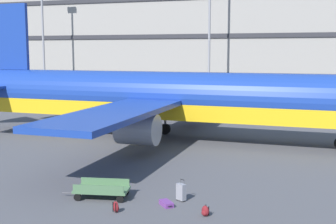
% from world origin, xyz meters
% --- Properties ---
extents(ground_plane, '(600.00, 600.00, 0.00)m').
position_xyz_m(ground_plane, '(0.00, 0.00, 0.00)').
color(ground_plane, '#4C4C51').
extents(terminal_structure, '(125.74, 19.98, 19.26)m').
position_xyz_m(terminal_structure, '(0.00, 48.42, 9.63)').
color(terminal_structure, gray).
rests_on(terminal_structure, ground_plane).
extents(airliner, '(39.81, 32.03, 11.30)m').
position_xyz_m(airliner, '(4.76, -1.39, 3.30)').
color(airliner, navy).
rests_on(airliner, ground_plane).
extents(light_mast_far_left, '(1.80, 0.50, 21.21)m').
position_xyz_m(light_mast_far_left, '(-28.64, 31.48, 12.29)').
color(light_mast_far_left, gray).
rests_on(light_mast_far_left, ground_plane).
extents(light_mast_left, '(1.80, 0.50, 25.63)m').
position_xyz_m(light_mast_left, '(0.44, 31.48, 14.56)').
color(light_mast_left, gray).
rests_on(light_mast_left, ground_plane).
extents(suitcase_navy, '(0.84, 0.87, 0.22)m').
position_xyz_m(suitcase_navy, '(9.63, -16.83, 0.11)').
color(suitcase_navy, '#72388C').
rests_on(suitcase_navy, ground_plane).
extents(suitcase_laid_flat, '(0.52, 0.46, 1.04)m').
position_xyz_m(suitcase_laid_flat, '(10.07, -15.93, 0.44)').
color(suitcase_laid_flat, gray).
rests_on(suitcase_laid_flat, ground_plane).
extents(backpack_upright, '(0.39, 0.32, 0.57)m').
position_xyz_m(backpack_upright, '(7.77, -18.32, 0.25)').
color(backpack_upright, maroon).
rests_on(backpack_upright, ground_plane).
extents(backpack_teal, '(0.43, 0.39, 0.52)m').
position_xyz_m(backpack_teal, '(11.64, -17.56, 0.23)').
color(backpack_teal, maroon).
rests_on(backpack_teal, ground_plane).
extents(baggage_cart, '(3.37, 1.76, 0.82)m').
position_xyz_m(baggage_cart, '(6.29, -16.74, 0.43)').
color(baggage_cart, '#4C724C').
rests_on(baggage_cart, ground_plane).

